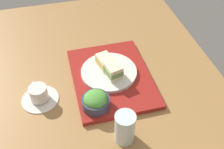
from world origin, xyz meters
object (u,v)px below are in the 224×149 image
(sandwich_far, at_px, (105,62))
(coffee_cup, at_px, (39,95))
(sandwich_near, at_px, (113,70))
(salad_bowl, at_px, (96,101))
(sandwich_plate, at_px, (109,72))
(drinking_glass, at_px, (126,127))

(sandwich_far, distance_m, coffee_cup, 0.30)
(sandwich_near, relative_size, salad_bowl, 0.85)
(sandwich_plate, relative_size, coffee_cup, 1.62)
(salad_bowl, xyz_separation_m, coffee_cup, (0.10, 0.21, -0.02))
(sandwich_plate, relative_size, drinking_glass, 1.93)
(coffee_cup, bearing_deg, sandwich_far, -72.81)
(salad_bowl, relative_size, coffee_cup, 0.74)
(sandwich_far, xyz_separation_m, coffee_cup, (-0.09, 0.29, -0.03))
(sandwich_plate, xyz_separation_m, salad_bowl, (-0.16, 0.09, 0.02))
(sandwich_far, bearing_deg, salad_bowl, 156.89)
(salad_bowl, bearing_deg, sandwich_far, -23.11)
(sandwich_plate, height_order, sandwich_near, sandwich_near)
(sandwich_plate, relative_size, sandwich_far, 2.55)
(sandwich_plate, bearing_deg, coffee_cup, 101.09)
(sandwich_near, distance_m, sandwich_far, 0.06)
(sandwich_far, xyz_separation_m, drinking_glass, (-0.34, 0.01, 0.00))
(sandwich_plate, relative_size, salad_bowl, 2.21)
(drinking_glass, bearing_deg, coffee_cup, 47.74)
(sandwich_near, distance_m, coffee_cup, 0.31)
(sandwich_near, height_order, salad_bowl, sandwich_near)
(sandwich_near, bearing_deg, sandwich_far, 15.84)
(sandwich_plate, height_order, drinking_glass, drinking_glass)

